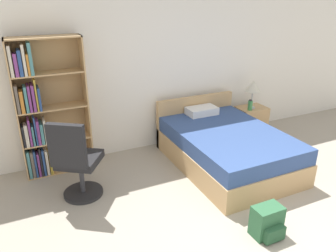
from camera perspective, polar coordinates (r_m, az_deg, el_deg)
The scene contains 8 objects.
wall_back at distance 5.34m, azimuth -1.79°, elevation 9.82°, with size 9.00×0.06×2.60m.
bookshelf at distance 4.81m, azimuth -21.04°, elevation 2.35°, with size 0.94×0.30×1.94m.
bed at distance 5.03m, azimuth 9.90°, elevation -3.50°, with size 1.42×2.05×0.82m.
office_chair at distance 4.19m, azimuth -15.67°, elevation -6.12°, with size 0.70×0.72×1.10m.
nightstand at distance 6.24m, azimuth 14.21°, elevation 0.95°, with size 0.52×0.41×0.51m.
table_lamp at distance 6.00m, azimuth 14.62°, elevation 6.65°, with size 0.28×0.28×0.51m.
water_bottle at distance 5.97m, azimuth 14.12°, elevation 3.53°, with size 0.08×0.08×0.19m.
backpack_green at distance 3.81m, azimuth 16.93°, elevation -15.74°, with size 0.32×0.27×0.35m.
Camera 1 is at (-2.06, -1.55, 2.47)m, focal length 35.00 mm.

